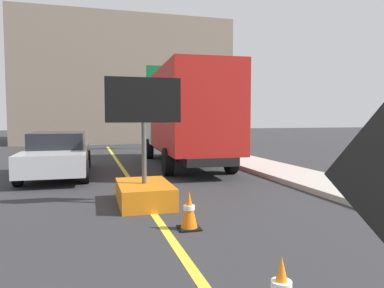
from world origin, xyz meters
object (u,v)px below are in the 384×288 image
(arrow_board_trailer, at_px, (144,182))
(traffic_cone_mid_lane, at_px, (189,211))
(highway_guide_sign, at_px, (180,91))
(pickup_car, at_px, (58,154))
(box_truck, at_px, (186,116))

(arrow_board_trailer, xyz_separation_m, traffic_cone_mid_lane, (0.45, -1.98, -0.17))
(highway_guide_sign, height_order, traffic_cone_mid_lane, highway_guide_sign)
(arrow_board_trailer, bearing_deg, traffic_cone_mid_lane, -77.24)
(pickup_car, bearing_deg, arrow_board_trailer, -65.92)
(traffic_cone_mid_lane, bearing_deg, pickup_car, 110.86)
(arrow_board_trailer, distance_m, pickup_car, 5.11)
(pickup_car, distance_m, traffic_cone_mid_lane, 7.11)
(pickup_car, distance_m, highway_guide_sign, 10.57)
(arrow_board_trailer, bearing_deg, highway_guide_sign, 72.73)
(arrow_board_trailer, relative_size, highway_guide_sign, 0.54)
(box_truck, distance_m, pickup_car, 4.81)
(box_truck, bearing_deg, pickup_car, -167.62)
(box_truck, height_order, pickup_car, box_truck)
(pickup_car, height_order, traffic_cone_mid_lane, pickup_car)
(pickup_car, relative_size, traffic_cone_mid_lane, 7.79)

